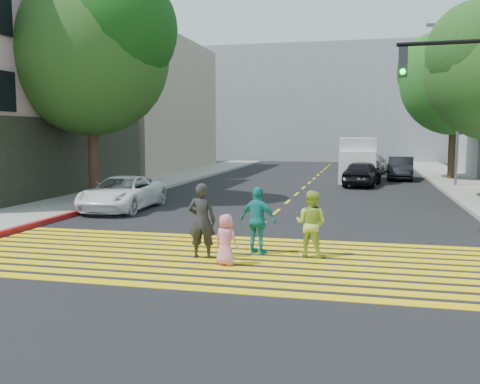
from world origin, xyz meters
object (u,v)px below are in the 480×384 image
(dark_car_near, at_px, (362,173))
(pedestrian_woman, at_px, (311,224))
(tree_left, at_px, (92,47))
(white_van, at_px, (357,161))
(pedestrian_child, at_px, (226,240))
(dark_car_parked, at_px, (401,168))
(pedestrian_extra, at_px, (258,220))
(tree_right_far, at_px, (457,75))
(white_sedan, at_px, (122,193))
(silver_car, at_px, (372,164))
(pedestrian_man, at_px, (202,221))

(dark_car_near, bearing_deg, pedestrian_woman, 95.73)
(tree_left, distance_m, white_van, 17.23)
(pedestrian_child, height_order, dark_car_parked, dark_car_parked)
(pedestrian_child, relative_size, white_van, 0.21)
(dark_car_near, distance_m, white_van, 3.15)
(dark_car_near, relative_size, white_van, 0.75)
(tree_left, relative_size, pedestrian_extra, 5.90)
(tree_right_far, distance_m, white_sedan, 22.49)
(silver_car, xyz_separation_m, dark_car_parked, (1.69, -5.13, 0.02))
(white_sedan, bearing_deg, pedestrian_woman, -39.37)
(pedestrian_man, xyz_separation_m, silver_car, (4.22, 28.45, -0.20))
(pedestrian_extra, relative_size, dark_car_parked, 0.38)
(tree_left, xyz_separation_m, pedestrian_woman, (10.27, -8.63, -5.80))
(pedestrian_man, distance_m, pedestrian_child, 0.96)
(tree_right_far, bearing_deg, tree_left, -140.52)
(pedestrian_child, bearing_deg, white_van, -76.78)
(pedestrian_man, height_order, pedestrian_woman, pedestrian_man)
(tree_left, height_order, tree_right_far, tree_left)
(tree_left, bearing_deg, pedestrian_child, -49.47)
(pedestrian_woman, distance_m, white_sedan, 9.99)
(tree_left, relative_size, pedestrian_man, 5.46)
(tree_right_far, xyz_separation_m, white_sedan, (-14.38, -16.29, -5.81))
(white_sedan, bearing_deg, tree_left, 133.28)
(dark_car_parked, bearing_deg, pedestrian_child, -98.17)
(white_sedan, relative_size, white_van, 0.82)
(pedestrian_child, bearing_deg, pedestrian_man, -17.25)
(tree_right_far, height_order, pedestrian_child, tree_right_far)
(tree_left, bearing_deg, white_sedan, -45.53)
(pedestrian_child, height_order, pedestrian_extra, pedestrian_extra)
(tree_right_far, bearing_deg, dark_car_near, -138.83)
(tree_right_far, height_order, pedestrian_extra, tree_right_far)
(tree_left, height_order, dark_car_parked, tree_left)
(silver_car, bearing_deg, dark_car_near, 95.32)
(dark_car_near, xyz_separation_m, dark_car_parked, (2.34, 4.85, 0.00))
(pedestrian_child, bearing_deg, pedestrian_extra, -90.31)
(pedestrian_extra, height_order, white_sedan, pedestrian_extra)
(white_sedan, height_order, silver_car, silver_car)
(pedestrian_child, xyz_separation_m, white_van, (2.49, 22.09, 0.67))
(tree_left, height_order, dark_car_near, tree_left)
(pedestrian_child, bearing_deg, white_sedan, -31.23)
(pedestrian_woman, height_order, white_sedan, pedestrian_woman)
(pedestrian_man, height_order, pedestrian_extra, pedestrian_man)
(white_van, bearing_deg, pedestrian_woman, -93.53)
(silver_car, bearing_deg, tree_right_far, 141.69)
(white_sedan, bearing_deg, pedestrian_man, -53.51)
(pedestrian_woman, bearing_deg, tree_right_far, -89.89)
(pedestrian_child, xyz_separation_m, silver_car, (3.49, 29.00, 0.12))
(tree_left, relative_size, tree_right_far, 1.02)
(pedestrian_woman, xyz_separation_m, pedestrian_child, (-1.76, -1.32, -0.22))
(pedestrian_man, distance_m, silver_car, 28.76)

